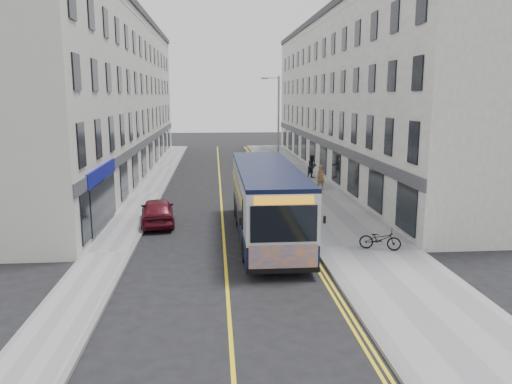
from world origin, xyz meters
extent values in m
plane|color=black|center=(0.00, 0.00, 0.00)|extent=(140.00, 140.00, 0.00)
cube|color=gray|center=(6.25, 12.00, 0.06)|extent=(4.50, 64.00, 0.12)
cube|color=gray|center=(-5.00, 12.00, 0.06)|extent=(2.00, 64.00, 0.12)
cube|color=slate|center=(4.00, 12.00, 0.07)|extent=(0.18, 64.00, 0.13)
cube|color=slate|center=(-4.00, 12.00, 0.07)|extent=(0.18, 64.00, 0.13)
cube|color=yellow|center=(0.00, 12.00, 0.00)|extent=(0.12, 64.00, 0.01)
cube|color=yellow|center=(3.55, 12.00, 0.00)|extent=(0.10, 64.00, 0.01)
cube|color=yellow|center=(3.75, 12.00, 0.00)|extent=(0.10, 64.00, 0.01)
cube|color=white|center=(11.50, 21.00, 6.50)|extent=(6.00, 46.00, 13.00)
cube|color=beige|center=(-9.00, 21.00, 6.50)|extent=(6.00, 46.00, 13.00)
cylinder|color=gray|center=(4.25, 14.00, 4.00)|extent=(0.14, 0.14, 8.00)
cylinder|color=gray|center=(3.75, 14.00, 7.90)|extent=(1.00, 0.08, 0.08)
cube|color=gray|center=(3.25, 14.00, 7.85)|extent=(0.50, 0.18, 0.12)
cube|color=black|center=(2.04, 0.92, 0.85)|extent=(2.67, 11.73, 0.96)
cube|color=#B4B7BB|center=(2.04, 0.92, 2.29)|extent=(2.67, 11.73, 1.92)
cube|color=black|center=(2.04, 0.92, 3.34)|extent=(2.69, 11.73, 0.17)
cube|color=black|center=(0.68, 1.56, 2.08)|extent=(0.04, 9.17, 1.23)
cube|color=black|center=(3.39, 1.56, 2.08)|extent=(0.04, 9.17, 1.23)
cube|color=black|center=(2.04, -4.96, 2.19)|extent=(2.40, 0.04, 1.33)
cube|color=orange|center=(2.04, -4.96, 0.91)|extent=(2.51, 0.04, 1.01)
cube|color=orange|center=(2.04, -4.97, 3.04)|extent=(2.13, 0.04, 0.30)
cylinder|color=black|center=(0.83, -2.60, 0.53)|extent=(0.30, 1.07, 1.07)
cylinder|color=black|center=(3.24, -2.60, 0.53)|extent=(0.30, 1.07, 1.07)
cylinder|color=black|center=(0.83, 3.26, 0.53)|extent=(0.30, 1.07, 1.07)
cylinder|color=black|center=(3.24, 3.26, 0.53)|extent=(0.30, 1.07, 1.07)
cylinder|color=black|center=(0.83, 5.18, 0.53)|extent=(0.30, 1.07, 1.07)
cylinder|color=black|center=(3.24, 5.18, 0.53)|extent=(0.30, 1.07, 1.07)
imported|color=black|center=(6.68, -1.78, 0.58)|extent=(1.87, 1.18, 0.93)
imported|color=olive|center=(7.08, 12.25, 1.00)|extent=(0.71, 0.55, 1.75)
imported|color=black|center=(7.44, 17.23, 1.05)|extent=(1.15, 1.09, 1.87)
imported|color=silver|center=(3.18, 21.69, 0.76)|extent=(1.75, 4.65, 1.52)
imported|color=#530D18|center=(-3.40, 3.80, 0.71)|extent=(2.16, 4.36, 1.43)
camera|label=1|loc=(-0.37, -21.93, 6.65)|focal=35.00mm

